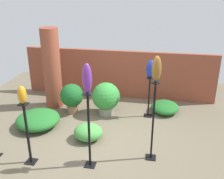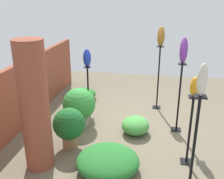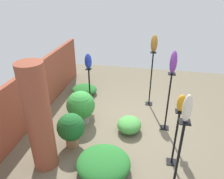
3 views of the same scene
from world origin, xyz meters
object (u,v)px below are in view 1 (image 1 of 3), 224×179
object	(u,v)px
pedestal_amber	(28,137)
pedestal_bronze	(153,125)
potted_plant_walkway_edge	(106,97)
pedestal_violet	(89,134)
art_vase_amber	(22,95)
art_vase_bronze	(157,69)
art_vase_violet	(87,79)
pedestal_cobalt	(149,99)
art_vase_cobalt	(151,69)
brick_pillar	(52,69)
potted_plant_near_pillar	(72,96)

from	to	relation	value
pedestal_amber	pedestal_bronze	size ratio (longest dim) A/B	0.77
potted_plant_walkway_edge	pedestal_violet	bearing A→B (deg)	-86.29
art_vase_amber	art_vase_bronze	distance (m)	2.36
art_vase_violet	potted_plant_walkway_edge	bearing A→B (deg)	93.71
pedestal_amber	art_vase_amber	size ratio (longest dim) A/B	3.72
art_vase_bronze	art_vase_amber	bearing A→B (deg)	-166.16
art_vase_amber	art_vase_bronze	bearing A→B (deg)	13.84
pedestal_amber	pedestal_bronze	distance (m)	2.32
pedestal_cobalt	art_vase_amber	world-z (taller)	art_vase_amber
art_vase_violet	art_vase_cobalt	distance (m)	2.44
brick_pillar	pedestal_bronze	distance (m)	3.38
potted_plant_walkway_edge	potted_plant_near_pillar	world-z (taller)	potted_plant_walkway_edge
pedestal_bronze	potted_plant_walkway_edge	xyz separation A→B (m)	(-1.25, 1.68, -0.27)
art_vase_cobalt	potted_plant_walkway_edge	xyz separation A→B (m)	(-1.09, -0.09, -0.80)
brick_pillar	art_vase_amber	world-z (taller)	brick_pillar
art_vase_bronze	art_vase_cobalt	bearing A→B (deg)	95.14
art_vase_amber	art_vase_cobalt	xyz separation A→B (m)	(2.09, 2.32, -0.13)
pedestal_cobalt	art_vase_bronze	bearing A→B (deg)	-84.86
potted_plant_near_pillar	potted_plant_walkway_edge	bearing A→B (deg)	4.80
pedestal_amber	art_vase_cobalt	world-z (taller)	art_vase_cobalt
art_vase_cobalt	potted_plant_near_pillar	distance (m)	2.15
art_vase_violet	art_vase_cobalt	size ratio (longest dim) A/B	1.17
potted_plant_walkway_edge	art_vase_cobalt	bearing A→B (deg)	4.66
pedestal_bronze	art_vase_amber	distance (m)	2.41
potted_plant_near_pillar	pedestal_violet	bearing A→B (deg)	-63.21
pedestal_bronze	art_vase_cobalt	world-z (taller)	pedestal_bronze
brick_pillar	pedestal_amber	size ratio (longest dim) A/B	1.75
art_vase_cobalt	potted_plant_walkway_edge	bearing A→B (deg)	-175.34
pedestal_amber	potted_plant_walkway_edge	size ratio (longest dim) A/B	1.43
brick_pillar	pedestal_amber	bearing A→B (deg)	-78.29
brick_pillar	art_vase_bronze	bearing A→B (deg)	-34.79
pedestal_cobalt	brick_pillar	bearing A→B (deg)	176.56
pedestal_bronze	potted_plant_near_pillar	bearing A→B (deg)	143.20
pedestal_amber	potted_plant_near_pillar	world-z (taller)	pedestal_amber
pedestal_cobalt	potted_plant_near_pillar	bearing A→B (deg)	-175.28
art_vase_violet	potted_plant_near_pillar	xyz separation A→B (m)	(-1.03, 2.04, -1.27)
art_vase_violet	art_vase_cobalt	bearing A→B (deg)	66.65
brick_pillar	art_vase_amber	distance (m)	2.55
potted_plant_near_pillar	pedestal_cobalt	bearing A→B (deg)	4.72
art_vase_violet	potted_plant_walkway_edge	size ratio (longest dim) A/B	0.60
pedestal_amber	pedestal_cobalt	world-z (taller)	pedestal_amber
pedestal_violet	potted_plant_near_pillar	size ratio (longest dim) A/B	1.85
pedestal_bronze	art_vase_amber	bearing A→B (deg)	-166.16
brick_pillar	pedestal_bronze	bearing A→B (deg)	-34.79
pedestal_amber	pedestal_bronze	xyz separation A→B (m)	(2.25, 0.55, 0.18)
brick_pillar	potted_plant_near_pillar	world-z (taller)	brick_pillar
pedestal_amber	art_vase_bronze	world-z (taller)	art_vase_bronze
art_vase_violet	potted_plant_near_pillar	size ratio (longest dim) A/B	0.65
pedestal_bronze	potted_plant_walkway_edge	distance (m)	2.11
art_vase_amber	potted_plant_walkway_edge	bearing A→B (deg)	65.76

